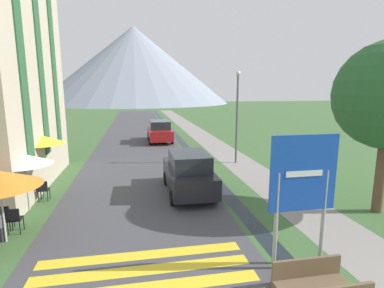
% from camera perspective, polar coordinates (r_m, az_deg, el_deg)
% --- Properties ---
extents(ground_plane, '(160.00, 160.00, 0.00)m').
position_cam_1_polar(ground_plane, '(23.15, -4.10, -0.68)').
color(ground_plane, '#3D6033').
extents(road, '(6.40, 60.00, 0.01)m').
position_cam_1_polar(road, '(32.87, -10.46, 2.51)').
color(road, '#424247').
rests_on(road, ground_plane).
extents(footpath, '(2.20, 60.00, 0.01)m').
position_cam_1_polar(footpath, '(33.44, 0.06, 2.81)').
color(footpath, gray).
rests_on(footpath, ground_plane).
extents(drainage_channel, '(0.60, 60.00, 0.00)m').
position_cam_1_polar(drainage_channel, '(33.09, -4.03, 2.70)').
color(drainage_channel, black).
rests_on(drainage_channel, ground_plane).
extents(crosswalk_marking, '(5.44, 2.54, 0.01)m').
position_cam_1_polar(crosswalk_marking, '(7.93, -9.15, -24.03)').
color(crosswalk_marking, yellow).
rests_on(crosswalk_marking, ground_plane).
extents(mountain_distant, '(57.99, 57.99, 23.26)m').
position_cam_1_polar(mountain_distant, '(97.78, -10.93, 14.52)').
color(mountain_distant, gray).
rests_on(mountain_distant, ground_plane).
extents(road_sign, '(1.74, 0.11, 3.41)m').
position_cam_1_polar(road_sign, '(7.83, 20.36, -7.21)').
color(road_sign, '#9E9EA3').
rests_on(road_sign, ground_plane).
extents(parked_car_near, '(1.90, 4.22, 1.82)m').
position_cam_1_polar(parked_car_near, '(12.98, -0.66, -5.47)').
color(parked_car_near, black).
rests_on(parked_car_near, ground_plane).
extents(parked_car_far, '(1.99, 4.39, 1.82)m').
position_cam_1_polar(parked_car_far, '(25.66, -6.16, 2.45)').
color(parked_car_far, '#A31919').
rests_on(parked_car_far, ground_plane).
extents(cafe_chair_far_right, '(0.40, 0.40, 0.85)m').
position_cam_1_polar(cafe_chair_far_right, '(13.56, -26.51, -7.65)').
color(cafe_chair_far_right, black).
rests_on(cafe_chair_far_right, ground_plane).
extents(cafe_chair_near_left, '(0.40, 0.40, 0.85)m').
position_cam_1_polar(cafe_chair_near_left, '(11.44, -32.16, -11.47)').
color(cafe_chair_near_left, black).
rests_on(cafe_chair_near_left, ground_plane).
extents(cafe_chair_far_left, '(0.40, 0.40, 0.85)m').
position_cam_1_polar(cafe_chair_far_left, '(13.83, -27.53, -7.40)').
color(cafe_chair_far_left, black).
rests_on(cafe_chair_far_left, ground_plane).
extents(cafe_chair_near_right, '(0.40, 0.40, 0.85)m').
position_cam_1_polar(cafe_chair_near_right, '(11.08, -30.79, -12.04)').
color(cafe_chair_near_right, black).
rests_on(cafe_chair_near_right, ground_plane).
extents(cafe_umbrella_middle_white, '(1.95, 1.95, 2.13)m').
position_cam_1_polar(cafe_umbrella_middle_white, '(12.51, -29.27, -2.60)').
color(cafe_umbrella_middle_white, '#B7B2A8').
rests_on(cafe_umbrella_middle_white, ground_plane).
extents(cafe_umbrella_rear_yellow, '(2.03, 2.03, 2.47)m').
position_cam_1_polar(cafe_umbrella_rear_yellow, '(14.67, -26.80, 0.73)').
color(cafe_umbrella_rear_yellow, '#B7B2A8').
rests_on(cafe_umbrella_rear_yellow, ground_plane).
extents(person_standing_terrace, '(0.32, 0.32, 1.79)m').
position_cam_1_polar(person_standing_terrace, '(11.98, -31.94, -7.81)').
color(person_standing_terrace, '#282833').
rests_on(person_standing_terrace, ground_plane).
extents(person_seated_far, '(0.32, 0.32, 1.22)m').
position_cam_1_polar(person_seated_far, '(13.62, -28.95, -7.07)').
color(person_seated_far, '#282833').
rests_on(person_seated_far, ground_plane).
extents(streetlamp, '(0.28, 0.28, 5.51)m').
position_cam_1_polar(streetlamp, '(18.14, 8.59, 6.47)').
color(streetlamp, '#515156').
rests_on(streetlamp, ground_plane).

